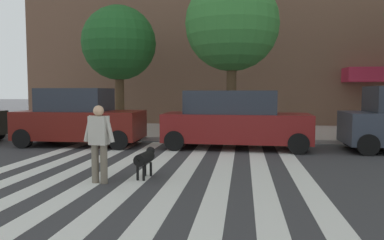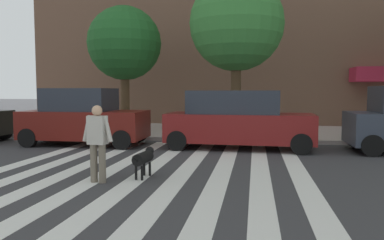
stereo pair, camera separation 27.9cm
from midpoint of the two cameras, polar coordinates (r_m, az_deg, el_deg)
name	(u,v)px [view 1 (the left image)]	position (r m, az deg, el deg)	size (l,w,h in m)	color
ground_plane	(71,193)	(7.55, -19.15, -10.62)	(160.00, 160.00, 0.00)	#353538
sidewalk_far	(174,131)	(17.35, -3.26, -1.72)	(80.00, 6.00, 0.15)	#B2A39E
crosswalk_stripes	(119,195)	(7.18, -12.30, -11.23)	(7.65, 14.28, 0.01)	silver
parked_car_behind_first	(79,118)	(13.85, -17.54, 0.24)	(4.39, 2.06, 2.04)	#5D1510
parked_car_third_in_line	(234,120)	(12.51, 5.94, -0.03)	(4.91, 2.02, 1.96)	maroon
street_tree_nearest	(119,44)	(17.19, -11.68, 11.47)	(3.30, 3.30, 5.60)	#4C3823
street_tree_middle	(232,25)	(15.24, 5.65, 14.44)	(3.75, 3.75, 6.34)	#4C3823
pedestrian_dog_walker	(99,140)	(8.00, -15.13, -2.93)	(0.71, 0.28, 1.64)	#6B6051
dog_on_leash	(145,158)	(8.36, -8.20, -5.85)	(0.32, 1.04, 0.65)	black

